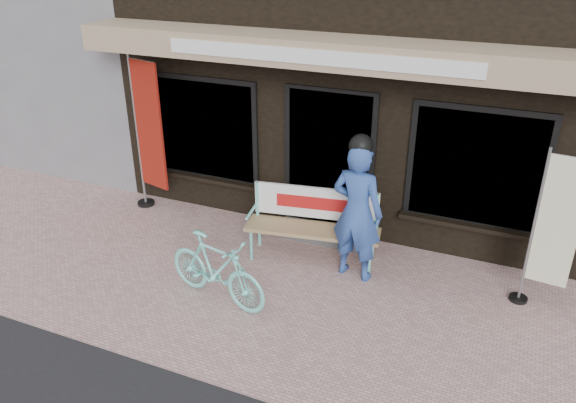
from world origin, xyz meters
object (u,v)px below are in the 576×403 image
at_px(person, 357,210).
at_px(menu_stand, 361,221).
at_px(bicycle, 216,269).
at_px(nobori_cream, 553,230).
at_px(bench, 314,218).
at_px(nobori_red, 148,134).

bearing_deg(person, menu_stand, 108.56).
bearing_deg(menu_stand, bicycle, -110.76).
bearing_deg(menu_stand, nobori_cream, 2.01).
height_order(person, nobori_cream, nobori_cream).
height_order(bench, nobori_red, nobori_red).
bearing_deg(person, bench, 167.88).
bearing_deg(nobori_cream, menu_stand, 175.55).
distance_m(bench, nobori_red, 3.00).
relative_size(bicycle, nobori_red, 0.59).
bearing_deg(nobori_red, bench, 7.16).
distance_m(person, menu_stand, 0.85).
relative_size(bench, bicycle, 1.28).
distance_m(person, nobori_cream, 2.26).
relative_size(nobori_cream, menu_stand, 2.27).
xyz_separation_m(person, bicycle, (-1.37, -1.20, -0.52)).
distance_m(bicycle, nobori_red, 2.96).
relative_size(bench, nobori_cream, 0.93).
bearing_deg(person, bicycle, -130.84).
bearing_deg(nobori_cream, bicycle, -152.18).
xyz_separation_m(nobori_red, nobori_cream, (5.80, -0.39, -0.26)).
bearing_deg(nobori_red, bicycle, -25.29).
distance_m(bench, person, 0.80).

